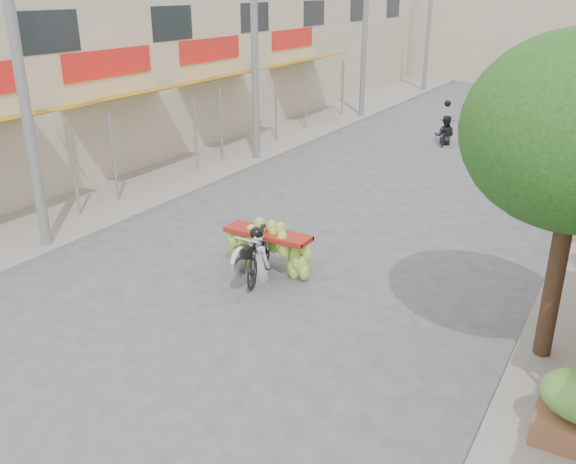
{
  "coord_description": "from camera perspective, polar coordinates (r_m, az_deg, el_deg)",
  "views": [
    {
      "loc": [
        6.13,
        -5.48,
        5.69
      ],
      "look_at": [
        0.34,
        4.38,
        1.1
      ],
      "focal_mm": 38.0,
      "sensor_mm": 36.0,
      "label": 1
    }
  ],
  "objects": [
    {
      "name": "utility_pole_back",
      "position": [
        37.34,
        13.08,
        18.8
      ],
      "size": [
        0.6,
        0.24,
        8.0
      ],
      "color": "slate",
      "rests_on": "ground"
    },
    {
      "name": "shophouse_row_left",
      "position": [
        26.72,
        -12.98,
        15.57
      ],
      "size": [
        9.77,
        40.0,
        6.0
      ],
      "color": "#BCAE94",
      "rests_on": "ground"
    },
    {
      "name": "bg_motorbike_a",
      "position": [
        24.74,
        14.53,
        9.69
      ],
      "size": [
        0.86,
        1.6,
        1.95
      ],
      "color": "black",
      "rests_on": "ground"
    },
    {
      "name": "utility_pole_far",
      "position": [
        28.93,
        7.22,
        18.42
      ],
      "size": [
        0.6,
        0.24,
        8.0
      ],
      "color": "slate",
      "rests_on": "ground"
    },
    {
      "name": "far_building",
      "position": [
        43.97,
        23.46,
        17.34
      ],
      "size": [
        20.0,
        6.0,
        7.0
      ],
      "primitive_type": "cube",
      "color": "#BCAE94",
      "rests_on": "ground"
    },
    {
      "name": "ground",
      "position": [
        10.0,
        -14.99,
        -13.68
      ],
      "size": [
        120.0,
        120.0,
        0.0
      ],
      "primitive_type": "plane",
      "color": "#58585E",
      "rests_on": "ground"
    },
    {
      "name": "utility_pole_near",
      "position": [
        14.41,
        -23.8,
        13.46
      ],
      "size": [
        0.6,
        0.24,
        8.0
      ],
      "color": "slate",
      "rests_on": "ground"
    },
    {
      "name": "bg_motorbike_b",
      "position": [
        29.1,
        18.87,
        11.13
      ],
      "size": [
        1.19,
        1.84,
        1.95
      ],
      "color": "black",
      "rests_on": "ground"
    },
    {
      "name": "utility_pole_mid",
      "position": [
        21.01,
        -3.15,
        17.3
      ],
      "size": [
        0.6,
        0.24,
        8.0
      ],
      "color": "slate",
      "rests_on": "ground"
    },
    {
      "name": "bg_motorbike_c",
      "position": [
        32.0,
        18.66,
        12.03
      ],
      "size": [
        1.05,
        1.52,
        1.95
      ],
      "color": "black",
      "rests_on": "ground"
    },
    {
      "name": "banana_motorbike",
      "position": [
        12.74,
        -2.43,
        -1.38
      ],
      "size": [
        2.2,
        1.94,
        1.94
      ],
      "color": "black",
      "rests_on": "ground"
    },
    {
      "name": "sidewalk_left",
      "position": [
        24.97,
        -2.24,
        8.83
      ],
      "size": [
        4.0,
        60.0,
        0.12
      ],
      "primitive_type": "cube",
      "color": "gray",
      "rests_on": "ground"
    }
  ]
}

